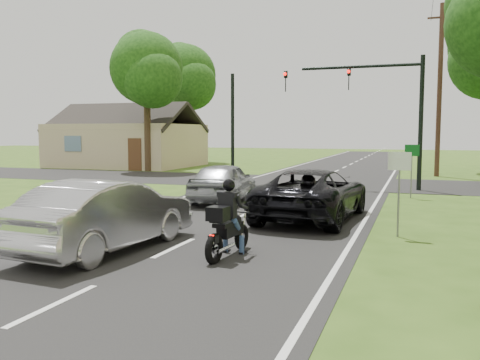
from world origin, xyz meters
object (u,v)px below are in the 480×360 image
object	(u,v)px
motorcycle_rider	(227,226)
traffic_signal	(378,98)
sign_white	(399,173)
silver_suv	(224,182)
utility_pole_far	(440,90)
dark_suv	(313,194)
silver_sedan	(107,215)
sign_green	(412,158)

from	to	relation	value
motorcycle_rider	traffic_signal	bearing A→B (deg)	87.61
motorcycle_rider	sign_white	distance (m)	4.76
motorcycle_rider	sign_white	bearing A→B (deg)	50.33
motorcycle_rider	silver_suv	world-z (taller)	motorcycle_rider
silver_suv	motorcycle_rider	bearing A→B (deg)	107.09
silver_suv	utility_pole_far	distance (m)	17.07
dark_suv	sign_white	xyz separation A→B (m)	(2.53, -1.89, 0.83)
silver_sedan	utility_pole_far	world-z (taller)	utility_pole_far
sign_green	silver_suv	bearing A→B (deg)	-152.21
silver_sedan	traffic_signal	xyz separation A→B (m)	(4.66, 14.64, 3.34)
motorcycle_rider	silver_sedan	size ratio (longest dim) A/B	0.41
silver_sedan	sign_white	bearing A→B (deg)	-144.32
silver_suv	dark_suv	bearing A→B (deg)	141.27
utility_pole_far	dark_suv	bearing A→B (deg)	-103.23
traffic_signal	utility_pole_far	size ratio (longest dim) A/B	0.64
silver_sedan	silver_suv	distance (m)	8.15
sign_white	sign_green	bearing A→B (deg)	88.57
traffic_signal	sign_white	size ratio (longest dim) A/B	3.00
utility_pole_far	traffic_signal	bearing A→B (deg)	-109.68
sign_green	sign_white	bearing A→B (deg)	-91.43
dark_suv	sign_green	size ratio (longest dim) A/B	2.56
utility_pole_far	sign_white	world-z (taller)	utility_pole_far
silver_sedan	traffic_signal	distance (m)	15.72
sign_white	utility_pole_far	bearing A→B (deg)	85.49
silver_suv	traffic_signal	distance (m)	8.89
motorcycle_rider	utility_pole_far	size ratio (longest dim) A/B	0.19
silver_suv	utility_pole_far	size ratio (longest dim) A/B	0.44
motorcycle_rider	traffic_signal	world-z (taller)	traffic_signal
motorcycle_rider	silver_sedan	xyz separation A→B (m)	(-2.72, -0.32, 0.14)
motorcycle_rider	dark_suv	size ratio (longest dim) A/B	0.36
utility_pole_far	sign_green	world-z (taller)	utility_pole_far
motorcycle_rider	silver_suv	distance (m)	8.42
silver_sedan	silver_suv	xyz separation A→B (m)	(-0.38, 8.14, -0.04)
motorcycle_rider	silver_sedan	world-z (taller)	motorcycle_rider
dark_suv	silver_sedan	world-z (taller)	silver_sedan
dark_suv	utility_pole_far	bearing A→B (deg)	-99.45
motorcycle_rider	silver_sedan	distance (m)	2.74
dark_suv	sign_green	world-z (taller)	sign_green
traffic_signal	sign_green	distance (m)	4.24
motorcycle_rider	sign_white	world-z (taller)	sign_white
silver_sedan	silver_suv	world-z (taller)	silver_sedan
traffic_signal	sign_white	bearing A→B (deg)	-82.95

